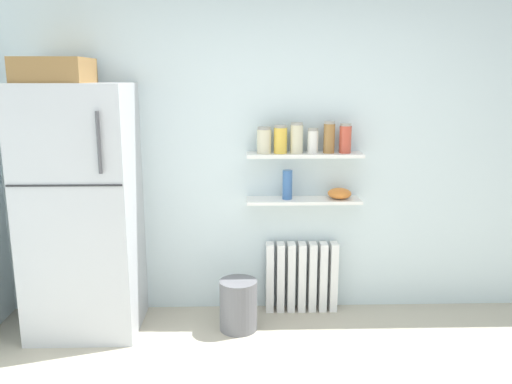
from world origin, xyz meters
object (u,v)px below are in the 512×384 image
(storage_jar_3, at_px, (313,141))
(trash_bin, at_px, (238,305))
(radiator, at_px, (302,277))
(storage_jar_5, at_px, (345,138))
(storage_jar_4, at_px, (329,137))
(refrigerator, at_px, (81,206))
(storage_jar_1, at_px, (280,139))
(vase, at_px, (287,185))
(storage_jar_2, at_px, (297,138))
(shelf_bowl, at_px, (340,193))
(storage_jar_0, at_px, (264,140))

(storage_jar_3, relative_size, trash_bin, 0.49)
(radiator, bearing_deg, storage_jar_5, -5.63)
(storage_jar_5, bearing_deg, storage_jar_4, 180.00)
(refrigerator, relative_size, trash_bin, 5.16)
(storage_jar_5, distance_m, trash_bin, 1.48)
(radiator, relative_size, storage_jar_4, 2.38)
(storage_jar_1, distance_m, storage_jar_5, 0.49)
(storage_jar_3, height_order, vase, storage_jar_3)
(storage_jar_2, bearing_deg, storage_jar_5, 0.00)
(storage_jar_1, xyz_separation_m, vase, (0.06, 0.00, -0.35))
(refrigerator, height_order, shelf_bowl, refrigerator)
(shelf_bowl, bearing_deg, vase, 180.00)
(storage_jar_3, bearing_deg, storage_jar_2, 180.00)
(storage_jar_0, height_order, storage_jar_1, storage_jar_1)
(storage_jar_0, distance_m, storage_jar_3, 0.37)
(storage_jar_3, distance_m, storage_jar_5, 0.24)
(storage_jar_1, bearing_deg, storage_jar_5, 0.00)
(storage_jar_3, bearing_deg, storage_jar_0, 180.00)
(refrigerator, height_order, radiator, refrigerator)
(storage_jar_1, distance_m, storage_jar_3, 0.24)
(storage_jar_4, xyz_separation_m, shelf_bowl, (0.09, 0.00, -0.43))
(storage_jar_1, relative_size, trash_bin, 0.55)
(storage_jar_5, bearing_deg, shelf_bowl, 180.00)
(refrigerator, distance_m, storage_jar_3, 1.76)
(storage_jar_2, relative_size, storage_jar_5, 1.04)
(refrigerator, distance_m, vase, 1.52)
(radiator, distance_m, storage_jar_4, 1.13)
(storage_jar_0, relative_size, storage_jar_2, 0.86)
(storage_jar_0, bearing_deg, radiator, 5.63)
(storage_jar_2, bearing_deg, storage_jar_3, -0.00)
(storage_jar_4, bearing_deg, storage_jar_2, 180.00)
(radiator, height_order, storage_jar_2, storage_jar_2)
(radiator, relative_size, trash_bin, 1.49)
(storage_jar_0, xyz_separation_m, storage_jar_4, (0.49, 0.00, 0.02))
(storage_jar_2, distance_m, storage_jar_3, 0.12)
(storage_jar_2, bearing_deg, trash_bin, -147.28)
(storage_jar_1, bearing_deg, trash_bin, -138.46)
(refrigerator, bearing_deg, storage_jar_4, 6.69)
(storage_jar_3, xyz_separation_m, storage_jar_4, (0.12, 0.00, 0.03))
(radiator, xyz_separation_m, storage_jar_4, (0.18, -0.03, 1.12))
(storage_jar_5, bearing_deg, storage_jar_2, 180.00)
(storage_jar_2, xyz_separation_m, vase, (-0.07, 0.00, -0.36))
(storage_jar_0, relative_size, trash_bin, 0.52)
(vase, distance_m, trash_bin, 0.97)
(storage_jar_4, relative_size, trash_bin, 0.63)
(radiator, distance_m, vase, 0.77)
(storage_jar_5, bearing_deg, storage_jar_0, -180.00)
(refrigerator, relative_size, radiator, 3.47)
(storage_jar_1, relative_size, storage_jar_3, 1.12)
(radiator, distance_m, storage_jar_3, 1.10)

